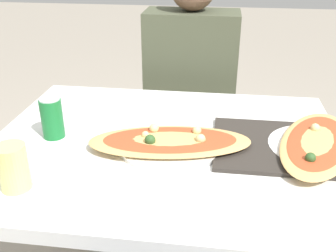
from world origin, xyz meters
TOP-DOWN VIEW (x-y plane):
  - dining_table at (0.00, 0.00)m, footprint 1.06×0.85m
  - chair_far_seated at (0.02, 0.76)m, footprint 0.40×0.40m
  - person_seated at (0.02, 0.64)m, footprint 0.40×0.23m
  - pizza_main at (0.02, -0.04)m, footprint 0.49×0.29m
  - soda_can at (-0.35, -0.01)m, footprint 0.07×0.07m
  - drink_glass at (-0.33, -0.28)m, footprint 0.07×0.07m
  - serving_tray at (0.37, 0.01)m, footprint 0.45×0.32m
  - pizza_second at (0.44, 0.01)m, footprint 0.33×0.48m

SIDE VIEW (x-z plane):
  - chair_far_seated at x=0.02m, z-range 0.05..1.00m
  - dining_table at x=0.00m, z-range 0.29..1.02m
  - person_seated at x=0.02m, z-range 0.10..1.30m
  - serving_tray at x=0.37m, z-range 0.73..0.74m
  - pizza_second at x=0.44m, z-range 0.73..0.78m
  - pizza_main at x=0.02m, z-range 0.72..0.78m
  - drink_glass at x=-0.33m, z-range 0.73..0.85m
  - soda_can at x=-0.35m, z-range 0.73..0.86m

